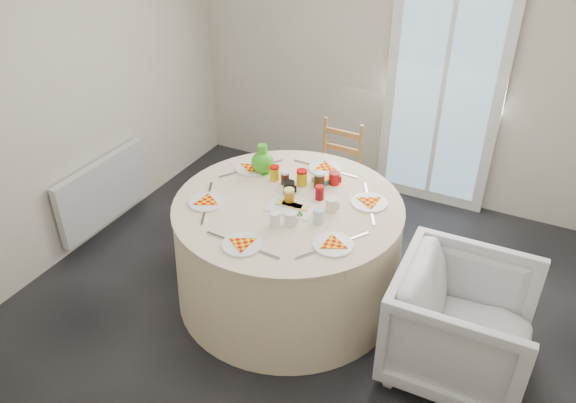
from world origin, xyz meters
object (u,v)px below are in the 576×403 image
at_px(wooden_chair, 334,170).
at_px(green_pitcher, 263,162).
at_px(radiator, 104,191).
at_px(armchair, 462,323).
at_px(table, 288,251).

bearing_deg(wooden_chair, green_pitcher, -105.54).
bearing_deg(radiator, green_pitcher, 10.70).
height_order(radiator, armchair, armchair).
bearing_deg(wooden_chair, armchair, -40.88).
relative_size(table, green_pitcher, 7.41).
relative_size(radiator, armchair, 1.20).
height_order(radiator, table, table).
bearing_deg(table, green_pitcher, 140.15).
relative_size(radiator, table, 0.62).
relative_size(wooden_chair, green_pitcher, 3.98).
distance_m(radiator, green_pitcher, 1.50).
bearing_deg(armchair, wooden_chair, 46.19).
distance_m(table, wooden_chair, 1.11).
distance_m(radiator, table, 1.76).
xyz_separation_m(table, green_pitcher, (-0.36, 0.30, 0.49)).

